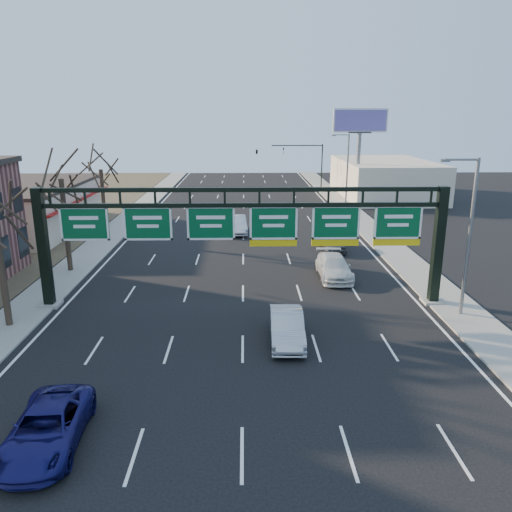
{
  "coord_description": "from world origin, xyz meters",
  "views": [
    {
      "loc": [
        0.15,
        -20.58,
        11.19
      ],
      "look_at": [
        0.79,
        7.57,
        3.2
      ],
      "focal_mm": 35.0,
      "sensor_mm": 36.0,
      "label": 1
    }
  ],
  "objects_px": {
    "car_white_wagon": "(334,267)",
    "sign_gantry": "(245,231)",
    "car_blue_suv": "(47,428)",
    "car_silver_sedan": "(287,327)"
  },
  "relations": [
    {
      "from": "car_blue_suv",
      "to": "car_white_wagon",
      "type": "height_order",
      "value": "car_white_wagon"
    },
    {
      "from": "car_white_wagon",
      "to": "sign_gantry",
      "type": "bearing_deg",
      "value": -140.54
    },
    {
      "from": "car_white_wagon",
      "to": "car_blue_suv",
      "type": "bearing_deg",
      "value": -125.3
    },
    {
      "from": "sign_gantry",
      "to": "car_silver_sedan",
      "type": "height_order",
      "value": "sign_gantry"
    },
    {
      "from": "car_blue_suv",
      "to": "car_silver_sedan",
      "type": "distance_m",
      "value": 12.2
    },
    {
      "from": "car_blue_suv",
      "to": "car_white_wagon",
      "type": "relative_size",
      "value": 0.95
    },
    {
      "from": "sign_gantry",
      "to": "car_white_wagon",
      "type": "xyz_separation_m",
      "value": [
        6.3,
        5.14,
        -3.85
      ]
    },
    {
      "from": "car_blue_suv",
      "to": "car_silver_sedan",
      "type": "height_order",
      "value": "car_silver_sedan"
    },
    {
      "from": "sign_gantry",
      "to": "car_silver_sedan",
      "type": "distance_m",
      "value": 6.8
    },
    {
      "from": "car_silver_sedan",
      "to": "car_white_wagon",
      "type": "bearing_deg",
      "value": 69.25
    }
  ]
}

